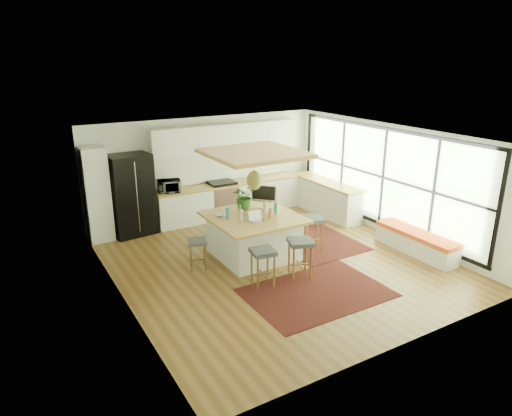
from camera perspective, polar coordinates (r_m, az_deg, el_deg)
floor at (r=9.95m, az=2.47°, el=-6.63°), size 7.00×7.00×0.00m
ceiling at (r=9.14m, az=2.70°, el=8.90°), size 7.00×7.00×0.00m
wall_back at (r=12.43m, az=-6.23°, el=5.02°), size 6.50×0.00×6.50m
wall_front at (r=6.99m, az=18.44°, el=-6.76°), size 6.50×0.00×6.50m
wall_left at (r=8.25m, az=-16.78°, el=-2.69°), size 0.00×7.00×7.00m
wall_right at (r=11.49m, az=16.35°, el=3.26°), size 0.00×7.00×7.00m
window_wall at (r=11.45m, az=16.27°, el=3.48°), size 0.10×6.20×2.60m
pantry at (r=11.34m, az=-19.20°, el=1.59°), size 0.55×0.60×2.25m
back_counter_base at (r=12.62m, az=-3.22°, el=1.02°), size 4.20×0.60×0.88m
back_counter_top at (r=12.49m, az=-3.25°, el=3.04°), size 4.24×0.64×0.05m
backsplash at (r=12.64m, az=-3.92°, el=5.31°), size 4.20×0.02×0.80m
upper_cabinets at (r=12.34m, az=-3.66°, el=8.79°), size 4.20×0.34×0.70m
range at (r=12.50m, az=-4.24°, el=1.11°), size 0.76×0.62×1.00m
right_counter_base at (r=12.93m, az=8.64°, el=1.26°), size 0.60×2.50×0.88m
right_counter_top at (r=12.80m, az=8.74°, el=3.23°), size 0.64×2.54×0.05m
window_bench at (r=10.86m, az=19.28°, el=-4.05°), size 0.52×2.00×0.50m
ceiling_panel at (r=9.45m, az=-0.22°, el=5.21°), size 1.86×1.86×0.80m
rug_near at (r=8.78m, az=7.53°, el=-10.35°), size 2.60×1.80×0.01m
rug_right at (r=11.18m, az=6.53°, el=-3.80°), size 1.80×2.60×0.01m
fridge at (r=11.56m, az=-15.29°, el=1.25°), size 1.08×0.89×2.00m
island at (r=10.03m, az=-0.31°, el=-3.50°), size 1.85×1.85×0.93m
stool_near_left at (r=8.83m, az=0.86°, el=-7.46°), size 0.50×0.50×0.74m
stool_near_right at (r=9.23m, az=5.46°, el=-6.36°), size 0.58×0.58×0.77m
stool_right_front at (r=10.44m, az=6.98°, el=-3.39°), size 0.60×0.60×0.79m
stool_right_back at (r=11.00m, az=3.95°, el=-2.14°), size 0.47×0.47×0.67m
stool_left_side at (r=9.55m, az=-7.26°, el=-5.53°), size 0.48×0.48×0.64m
laptop at (r=9.50m, az=0.20°, el=-1.01°), size 0.32×0.34×0.23m
monitor at (r=10.32m, az=1.00°, el=1.41°), size 0.54×0.58×0.55m
microwave at (r=11.77m, az=-10.75°, el=2.85°), size 0.62×0.44×0.38m
island_plant at (r=10.27m, az=-1.55°, el=1.16°), size 0.79×0.80×0.47m
island_bowl at (r=9.87m, az=-4.48°, el=-0.90°), size 0.23×0.23×0.05m
island_bottle_0 at (r=9.67m, az=-3.44°, el=-0.84°), size 0.07×0.07×0.19m
island_bottle_1 at (r=9.52m, az=-1.95°, el=-1.12°), size 0.07×0.07×0.19m
island_bottle_2 at (r=9.71m, az=1.84°, el=-0.73°), size 0.07×0.07×0.19m
island_bottle_3 at (r=10.04m, az=1.26°, el=-0.07°), size 0.07×0.07×0.19m
island_bottle_4 at (r=9.95m, az=-2.04°, el=-0.26°), size 0.07×0.07×0.19m
island_bottle_5 at (r=10.00m, az=2.45°, el=-0.17°), size 0.07×0.07×0.19m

